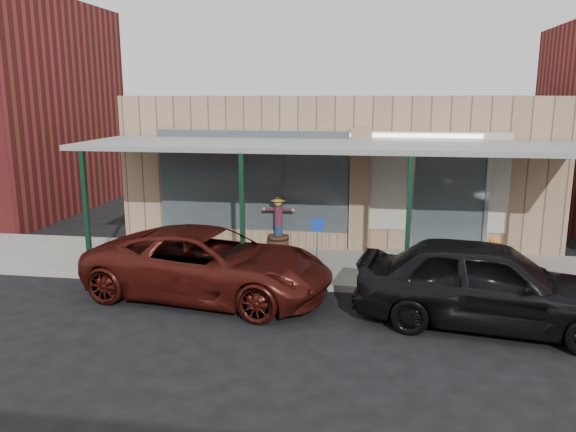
# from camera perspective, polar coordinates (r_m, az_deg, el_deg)

# --- Properties ---
(ground) EXTENTS (120.00, 120.00, 0.00)m
(ground) POSITION_cam_1_polar(r_m,az_deg,el_deg) (10.61, 2.44, -11.28)
(ground) COLOR black
(ground) RESTS_ON ground
(sidewalk) EXTENTS (40.00, 3.20, 0.15)m
(sidewalk) POSITION_cam_1_polar(r_m,az_deg,el_deg) (13.95, 4.08, -5.14)
(sidewalk) COLOR gray
(sidewalk) RESTS_ON ground
(storefront) EXTENTS (12.00, 6.25, 4.20)m
(storefront) POSITION_cam_1_polar(r_m,az_deg,el_deg) (18.00, 5.38, 5.35)
(storefront) COLOR #9C7E60
(storefront) RESTS_ON ground
(awning) EXTENTS (12.00, 3.00, 3.04)m
(awning) POSITION_cam_1_polar(r_m,az_deg,el_deg) (13.33, 4.26, 6.94)
(awning) COLOR gray
(awning) RESTS_ON ground
(block_buildings_near) EXTENTS (61.00, 8.00, 8.00)m
(block_buildings_near) POSITION_cam_1_polar(r_m,az_deg,el_deg) (18.91, 11.86, 10.56)
(block_buildings_near) COLOR maroon
(block_buildings_near) RESTS_ON ground
(barrel_scarecrow) EXTENTS (0.86, 0.70, 1.45)m
(barrel_scarecrow) POSITION_cam_1_polar(r_m,az_deg,el_deg) (15.12, -0.98, -1.52)
(barrel_scarecrow) COLOR #4C2F1E
(barrel_scarecrow) RESTS_ON sidewalk
(barrel_pumpkin) EXTENTS (0.71, 0.71, 0.68)m
(barrel_pumpkin) POSITION_cam_1_polar(r_m,az_deg,el_deg) (13.95, -8.36, -3.87)
(barrel_pumpkin) COLOR #4C2F1E
(barrel_pumpkin) RESTS_ON sidewalk
(handicap_sign) EXTENTS (0.29, 0.05, 1.40)m
(handicap_sign) POSITION_cam_1_polar(r_m,az_deg,el_deg) (12.54, 2.99, -2.46)
(handicap_sign) COLOR gray
(handicap_sign) RESTS_ON sidewalk
(parked_sedan) EXTENTS (5.07, 2.70, 1.64)m
(parked_sedan) POSITION_cam_1_polar(r_m,az_deg,el_deg) (11.05, 19.61, -6.48)
(parked_sedan) COLOR black
(parked_sedan) RESTS_ON ground
(car_maroon) EXTENTS (5.54, 3.20, 1.45)m
(car_maroon) POSITION_cam_1_polar(r_m,az_deg,el_deg) (12.04, -7.98, -4.81)
(car_maroon) COLOR #43120D
(car_maroon) RESTS_ON ground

